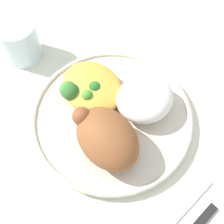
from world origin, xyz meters
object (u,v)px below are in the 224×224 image
object	(u,v)px
roasted_chicken	(106,137)
rice_pile	(145,98)
plate	(112,117)
mac_cheese_with_broccoli	(87,89)
fork	(174,221)
water_glass	(20,41)

from	to	relation	value
roasted_chicken	rice_pile	distance (m)	0.09
plate	mac_cheese_with_broccoli	size ratio (longest dim) A/B	2.38
mac_cheese_with_broccoli	fork	size ratio (longest dim) A/B	0.78
plate	roasted_chicken	bearing A→B (deg)	134.10
water_glass	roasted_chicken	bearing A→B (deg)	-178.09
roasted_chicken	fork	size ratio (longest dim) A/B	0.80
rice_pile	water_glass	distance (m)	0.25
rice_pile	fork	size ratio (longest dim) A/B	0.66
plate	fork	bearing A→B (deg)	171.08
plate	fork	xyz separation A→B (m)	(-0.18, 0.03, -0.01)
plate	water_glass	distance (m)	0.22
plate	fork	world-z (taller)	plate
mac_cheese_with_broccoli	water_glass	bearing A→B (deg)	14.37
plate	fork	distance (m)	0.18
mac_cheese_with_broccoli	water_glass	size ratio (longest dim) A/B	1.48
roasted_chicken	fork	distance (m)	0.15
plate	rice_pile	world-z (taller)	rice_pile
rice_pile	mac_cheese_with_broccoli	distance (m)	0.10
fork	plate	bearing A→B (deg)	-8.92
mac_cheese_with_broccoli	rice_pile	bearing A→B (deg)	-140.58
rice_pile	water_glass	size ratio (longest dim) A/B	1.25
plate	roasted_chicken	world-z (taller)	roasted_chicken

